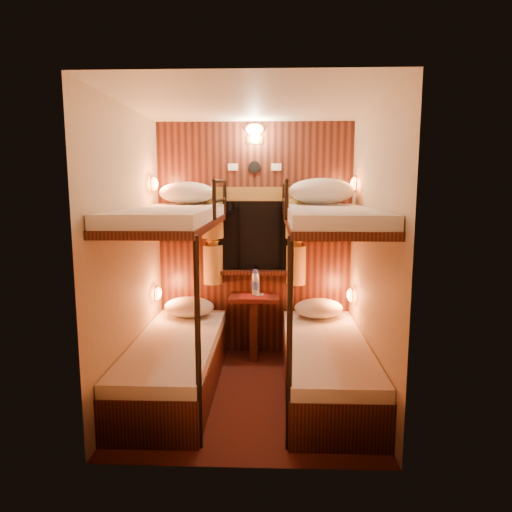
{
  "coord_description": "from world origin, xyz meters",
  "views": [
    {
      "loc": [
        0.19,
        -3.68,
        1.76
      ],
      "look_at": [
        0.05,
        0.15,
        1.17
      ],
      "focal_mm": 32.0,
      "sensor_mm": 36.0,
      "label": 1
    }
  ],
  "objects_px": {
    "bunk_right": "(326,329)",
    "table": "(254,318)",
    "bunk_left": "(175,327)",
    "bottle_left": "(256,285)",
    "bottle_right": "(255,284)"
  },
  "relations": [
    {
      "from": "bunk_right",
      "to": "table",
      "type": "distance_m",
      "value": 1.02
    },
    {
      "from": "bunk_left",
      "to": "bunk_right",
      "type": "bearing_deg",
      "value": 0.0
    },
    {
      "from": "bunk_left",
      "to": "table",
      "type": "bearing_deg",
      "value": 50.33
    },
    {
      "from": "bunk_right",
      "to": "bottle_left",
      "type": "height_order",
      "value": "bunk_right"
    },
    {
      "from": "table",
      "to": "bunk_right",
      "type": "bearing_deg",
      "value": -50.33
    },
    {
      "from": "bottle_left",
      "to": "bottle_right",
      "type": "distance_m",
      "value": 0.01
    },
    {
      "from": "table",
      "to": "bottle_right",
      "type": "relative_size",
      "value": 2.45
    },
    {
      "from": "bunk_left",
      "to": "table",
      "type": "xyz_separation_m",
      "value": [
        0.65,
        0.78,
        -0.14
      ]
    },
    {
      "from": "bunk_left",
      "to": "bottle_right",
      "type": "xyz_separation_m",
      "value": [
        0.66,
        0.82,
        0.21
      ]
    },
    {
      "from": "bunk_left",
      "to": "bunk_right",
      "type": "distance_m",
      "value": 1.3
    },
    {
      "from": "bottle_right",
      "to": "bunk_right",
      "type": "bearing_deg",
      "value": -52.37
    },
    {
      "from": "bunk_right",
      "to": "bottle_right",
      "type": "distance_m",
      "value": 1.06
    },
    {
      "from": "bunk_left",
      "to": "bunk_right",
      "type": "relative_size",
      "value": 1.0
    },
    {
      "from": "bottle_left",
      "to": "bunk_left",
      "type": "bearing_deg",
      "value": -129.18
    },
    {
      "from": "bunk_left",
      "to": "bottle_left",
      "type": "relative_size",
      "value": 7.88
    }
  ]
}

